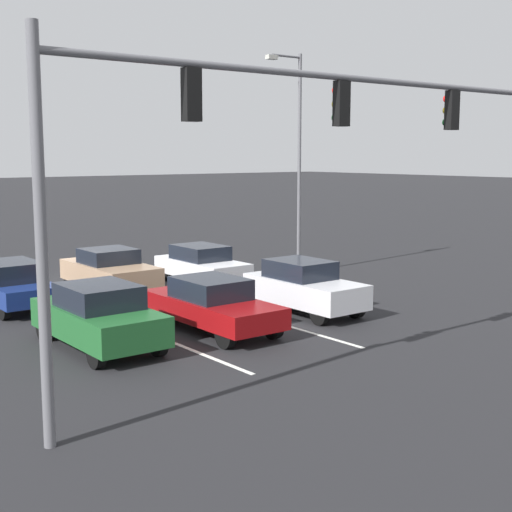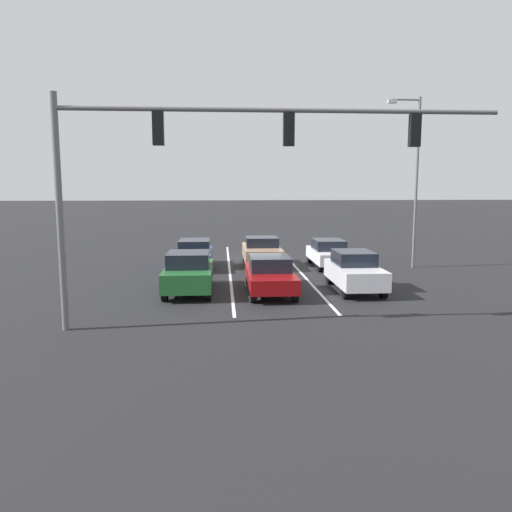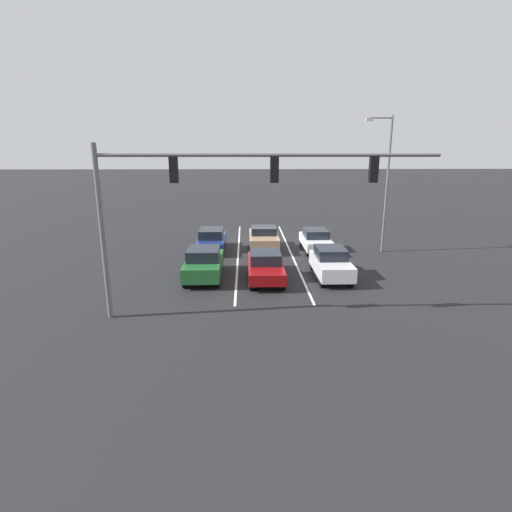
% 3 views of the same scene
% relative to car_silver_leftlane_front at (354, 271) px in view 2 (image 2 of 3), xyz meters
% --- Properties ---
extents(ground_plane, '(240.00, 240.00, 0.00)m').
position_rel_car_silver_leftlane_front_xyz_m(ground_plane, '(3.27, -8.92, -0.81)').
color(ground_plane, black).
extents(lane_stripe_left_divider, '(0.12, 18.91, 0.01)m').
position_rel_car_silver_leftlane_front_xyz_m(lane_stripe_left_divider, '(1.52, -5.47, -0.81)').
color(lane_stripe_left_divider, silver).
rests_on(lane_stripe_left_divider, ground_plane).
extents(lane_stripe_center_divider, '(0.12, 18.91, 0.01)m').
position_rel_car_silver_leftlane_front_xyz_m(lane_stripe_center_divider, '(5.02, -5.47, -0.81)').
color(lane_stripe_center_divider, silver).
rests_on(lane_stripe_center_divider, ground_plane).
extents(car_silver_leftlane_front, '(1.71, 4.04, 1.61)m').
position_rel_car_silver_leftlane_front_xyz_m(car_silver_leftlane_front, '(0.00, 0.00, 0.00)').
color(car_silver_leftlane_front, silver).
rests_on(car_silver_leftlane_front, ground_plane).
extents(car_darkgreen_rightlane_front, '(1.87, 4.24, 1.64)m').
position_rel_car_silver_leftlane_front_xyz_m(car_darkgreen_rightlane_front, '(6.75, -0.12, 0.01)').
color(car_darkgreen_rightlane_front, '#1E5928').
rests_on(car_darkgreen_rightlane_front, ground_plane).
extents(car_maroon_midlane_front, '(1.80, 4.64, 1.47)m').
position_rel_car_silver_leftlane_front_xyz_m(car_maroon_midlane_front, '(3.50, 0.11, -0.07)').
color(car_maroon_midlane_front, maroon).
rests_on(car_maroon_midlane_front, ground_plane).
extents(car_navy_rightlane_second, '(1.78, 4.29, 1.48)m').
position_rel_car_silver_leftlane_front_xyz_m(car_navy_rightlane_second, '(6.83, -6.23, -0.05)').
color(car_navy_rightlane_second, navy).
rests_on(car_navy_rightlane_second, ground_plane).
extents(car_white_leftlane_second, '(1.74, 4.08, 1.45)m').
position_rel_car_silver_leftlane_front_xyz_m(car_white_leftlane_second, '(-0.23, -5.99, -0.07)').
color(car_white_leftlane_second, silver).
rests_on(car_white_leftlane_second, ground_plane).
extents(car_tan_midlane_second, '(1.91, 4.21, 1.56)m').
position_rel_car_silver_leftlane_front_xyz_m(car_tan_midlane_second, '(3.28, -6.48, -0.02)').
color(car_tan_midlane_second, tan).
rests_on(car_tan_midlane_second, ground_plane).
extents(traffic_signal_gantry, '(13.01, 0.37, 6.89)m').
position_rel_car_silver_leftlane_front_xyz_m(traffic_signal_gantry, '(5.78, 4.97, 4.41)').
color(traffic_signal_gantry, slate).
rests_on(traffic_signal_gantry, ground_plane).
extents(street_lamp_left_shoulder, '(1.73, 0.24, 8.71)m').
position_rel_car_silver_leftlane_front_xyz_m(street_lamp_left_shoulder, '(-4.47, -5.52, 4.13)').
color(street_lamp_left_shoulder, slate).
rests_on(street_lamp_left_shoulder, ground_plane).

